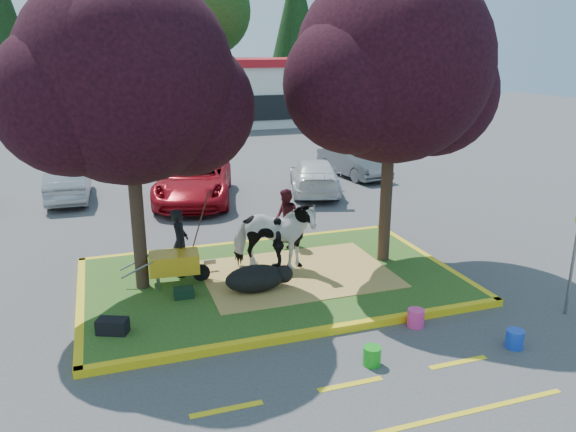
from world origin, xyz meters
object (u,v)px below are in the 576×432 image
object	(u,v)px
car_silver	(69,182)
bucket_green	(372,356)
bucket_blue	(515,339)
wheelbarrow	(175,263)
bucket_pink	(416,318)
cow	(274,236)
calf	(255,278)
handler	(180,243)

from	to	relation	value
car_silver	bucket_green	bearing A→B (deg)	113.30
bucket_blue	car_silver	size ratio (longest dim) A/B	0.09
wheelbarrow	bucket_pink	size ratio (longest dim) A/B	5.53
cow	car_silver	xyz separation A→B (m)	(-4.72, 8.87, -0.35)
bucket_green	bucket_pink	distance (m)	1.71
calf	handler	xyz separation A→B (m)	(-1.35, 1.40, 0.49)
handler	bucket_blue	distance (m)	7.14
handler	wheelbarrow	distance (m)	0.60
car_silver	cow	bearing A→B (deg)	119.89
bucket_pink	car_silver	xyz separation A→B (m)	(-6.54, 12.09, 0.46)
cow	calf	xyz separation A→B (m)	(-0.72, -0.99, -0.55)
wheelbarrow	calf	bearing A→B (deg)	-24.96
bucket_green	handler	bearing A→B (deg)	118.38
cow	bucket_pink	bearing A→B (deg)	-128.04
wheelbarrow	bucket_green	bearing A→B (deg)	-51.51
bucket_blue	car_silver	distance (m)	15.46
cow	handler	world-z (taller)	cow
calf	bucket_pink	size ratio (longest dim) A/B	3.76
calf	bucket_blue	distance (m)	5.16
handler	bucket_blue	bearing A→B (deg)	-116.86
bucket_pink	car_silver	size ratio (longest dim) A/B	0.09
calf	car_silver	size ratio (longest dim) A/B	0.34
car_silver	bucket_pink	bearing A→B (deg)	120.25
calf	handler	bearing A→B (deg)	139.78
wheelbarrow	bucket_green	size ratio (longest dim) A/B	5.81
car_silver	handler	bearing A→B (deg)	109.21
handler	bucket_green	xyz separation A→B (m)	(2.48, -4.59, -0.76)
handler	bucket_blue	size ratio (longest dim) A/B	4.64
handler	bucket_blue	xyz separation A→B (m)	(5.14, -4.90, -0.76)
cow	calf	size ratio (longest dim) A/B	1.51
calf	bucket_blue	world-z (taller)	calf
calf	car_silver	distance (m)	10.64
calf	wheelbarrow	bearing A→B (deg)	155.41
bucket_blue	bucket_pink	bearing A→B (deg)	134.53
bucket_green	car_silver	distance (m)	14.03
handler	bucket_pink	world-z (taller)	handler
wheelbarrow	bucket_blue	distance (m)	6.94
cow	handler	xyz separation A→B (m)	(-2.08, 0.41, -0.05)
wheelbarrow	bucket_green	distance (m)	4.93
calf	bucket_pink	distance (m)	3.40
car_silver	bucket_blue	bearing A→B (deg)	122.08
bucket_green	bucket_pink	bearing A→B (deg)	34.18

